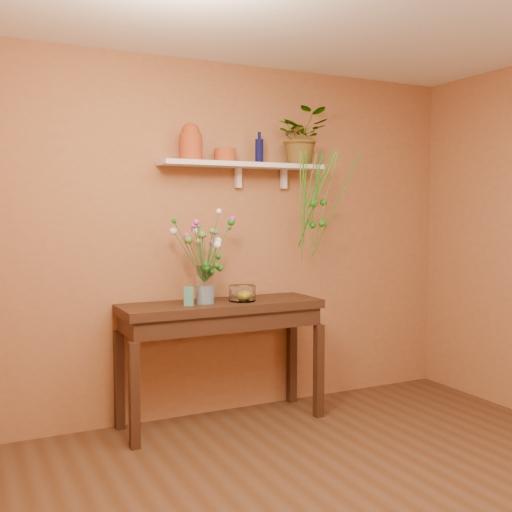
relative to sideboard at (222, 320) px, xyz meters
The scene contains 13 objects.
room 1.84m from the sideboard, 83.78° to the right, with size 4.04×4.04×2.70m.
sideboard is the anchor object (origin of this frame).
wall_shelf 1.18m from the sideboard, 28.30° to the left, with size 1.30×0.24×0.19m.
terracotta_jug 1.31m from the sideboard, 145.28° to the left, with size 0.20×0.20×0.27m.
terracotta_pot 1.22m from the sideboard, 56.61° to the left, with size 0.16×0.16×0.10m, color #B43820.
blue_bottle 1.32m from the sideboard, 19.32° to the left, with size 0.08×0.08×0.24m.
spider_plant 1.57m from the sideboard, ahead, with size 0.39×0.34×0.44m, color #1B7515.
plant_fronds 1.15m from the sideboard, ahead, with size 0.50×0.43×0.87m.
glass_vase 0.28m from the sideboard, 168.96° to the right, with size 0.13×0.13×0.27m.
bouquet 0.60m from the sideboard, 160.95° to the right, with size 0.50×0.44×0.53m.
glass_bowl 0.24m from the sideboard, 12.38° to the right, with size 0.20×0.20×0.12m.
lemon 0.24m from the sideboard, ahead, with size 0.08×0.08×0.08m, color yellow.
carton 0.35m from the sideboard, 167.54° to the right, with size 0.07×0.05×0.13m, color teal.
Camera 1 is at (-1.92, -2.36, 1.57)m, focal length 42.83 mm.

